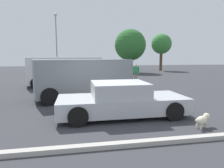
{
  "coord_description": "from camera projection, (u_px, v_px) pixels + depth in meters",
  "views": [
    {
      "loc": [
        -1.37,
        -7.19,
        2.16
      ],
      "look_at": [
        0.29,
        1.71,
        0.9
      ],
      "focal_mm": 31.92,
      "sensor_mm": 36.0,
      "label": 1
    }
  ],
  "objects": [
    {
      "name": "parking_curb",
      "position": [
        134.0,
        144.0,
        4.83
      ],
      "size": [
        6.47,
        0.2,
        0.12
      ],
      "primitive_type": "cube",
      "color": "#B7B2A8",
      "rests_on": "ground_plane"
    },
    {
      "name": "light_post_mid",
      "position": [
        56.0,
        34.0,
        26.36
      ],
      "size": [
        0.44,
        0.44,
        7.81
      ],
      "color": "gray",
      "rests_on": "ground_plane"
    },
    {
      "name": "tree_back_center",
      "position": [
        161.0,
        44.0,
        29.94
      ],
      "size": [
        3.0,
        3.0,
        5.53
      ],
      "color": "brown",
      "rests_on": "ground_plane"
    },
    {
      "name": "ground_plane",
      "position": [
        113.0,
        114.0,
        7.55
      ],
      "size": [
        80.0,
        80.0,
        0.0
      ],
      "primitive_type": "plane",
      "color": "#38383D"
    },
    {
      "name": "suv_dark",
      "position": [
        83.0,
        77.0,
        10.17
      ],
      "size": [
        5.06,
        2.95,
        2.01
      ],
      "rotation": [
        0.0,
        0.0,
        3.37
      ],
      "color": "gray",
      "rests_on": "ground_plane"
    },
    {
      "name": "van_white",
      "position": [
        64.0,
        70.0,
        14.88
      ],
      "size": [
        5.64,
        3.29,
        2.09
      ],
      "rotation": [
        0.0,
        0.0,
        3.37
      ],
      "color": "white",
      "rests_on": "ground_plane"
    },
    {
      "name": "pedestrian",
      "position": [
        136.0,
        72.0,
        16.64
      ],
      "size": [
        0.53,
        0.38,
        1.52
      ],
      "rotation": [
        0.0,
        0.0,
        4.3
      ],
      "color": "gray",
      "rests_on": "ground_plane"
    },
    {
      "name": "tree_back_right",
      "position": [
        130.0,
        45.0,
        26.25
      ],
      "size": [
        4.12,
        4.12,
        5.72
      ],
      "color": "brown",
      "rests_on": "ground_plane"
    },
    {
      "name": "sedan_foreground",
      "position": [
        121.0,
        100.0,
        7.23
      ],
      "size": [
        4.6,
        1.96,
        1.24
      ],
      "rotation": [
        0.0,
        0.0,
        0.0
      ],
      "color": "#B7BABF",
      "rests_on": "ground_plane"
    },
    {
      "name": "dog",
      "position": [
        203.0,
        120.0,
        6.04
      ],
      "size": [
        0.64,
        0.43,
        0.42
      ],
      "rotation": [
        0.0,
        0.0,
        0.45
      ],
      "color": "beige",
      "rests_on": "ground_plane"
    }
  ]
}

